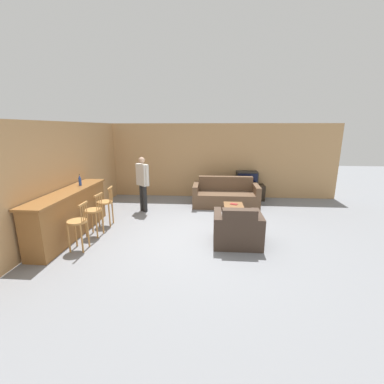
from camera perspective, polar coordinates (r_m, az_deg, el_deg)
ground_plane at (r=6.01m, az=0.83°, el=-9.99°), size 24.00×24.00×0.00m
wall_back at (r=9.23m, az=2.27°, el=6.92°), size 9.40×0.08×2.60m
wall_left at (r=7.77m, az=-23.05°, el=4.45°), size 0.08×8.67×2.60m
bar_counter at (r=6.56m, az=-25.41°, el=-4.28°), size 0.55×2.79×1.07m
bar_chair_near at (r=5.72m, az=-23.98°, el=-6.69°), size 0.39×0.39×1.01m
bar_chair_mid at (r=6.32m, az=-20.95°, el=-4.45°), size 0.42×0.42×1.01m
bar_chair_far at (r=6.90m, az=-18.65°, el=-2.73°), size 0.42×0.42×1.01m
couch_far at (r=8.32m, az=7.46°, el=-0.87°), size 2.07×0.92×0.91m
armchair_near at (r=5.64m, az=10.06°, el=-8.34°), size 1.01×0.87×0.88m
coffee_table at (r=6.93m, az=9.35°, el=-3.84°), size 0.52×1.06×0.40m
tv_unit at (r=9.16m, az=11.90°, el=-0.02°), size 1.24×0.47×0.53m
tv at (r=9.05m, az=12.06°, el=3.03°), size 0.72×0.48×0.46m
bottle at (r=6.88m, az=-23.65°, el=2.37°), size 0.07×0.07×0.28m
book_on_table at (r=7.15m, az=9.29°, el=-2.67°), size 0.22×0.19×0.02m
person_by_window at (r=7.70m, az=-10.92°, el=2.37°), size 0.44×0.41×1.63m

